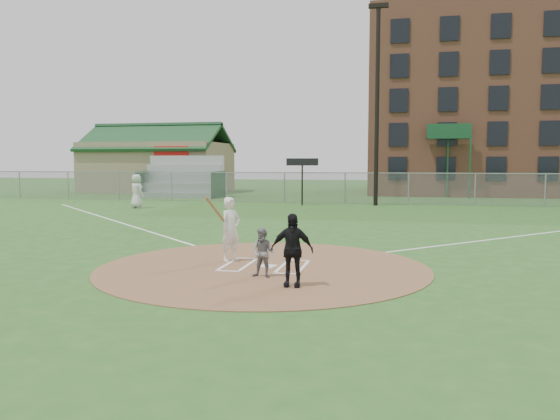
% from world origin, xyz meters
% --- Properties ---
extents(ground, '(140.00, 140.00, 0.00)m').
position_xyz_m(ground, '(0.00, 0.00, 0.00)').
color(ground, '#27571D').
rests_on(ground, ground).
extents(dirt_circle, '(8.40, 8.40, 0.02)m').
position_xyz_m(dirt_circle, '(0.00, 0.00, 0.01)').
color(dirt_circle, brown).
rests_on(dirt_circle, ground).
extents(home_plate, '(0.46, 0.46, 0.03)m').
position_xyz_m(home_plate, '(0.11, 0.01, 0.03)').
color(home_plate, silver).
rests_on(home_plate, dirt_circle).
extents(foul_line_first, '(17.04, 17.04, 0.01)m').
position_xyz_m(foul_line_first, '(9.00, 9.00, 0.01)').
color(foul_line_first, white).
rests_on(foul_line_first, ground).
extents(foul_line_third, '(17.04, 17.04, 0.01)m').
position_xyz_m(foul_line_third, '(-9.00, 9.00, 0.01)').
color(foul_line_third, white).
rests_on(foul_line_third, ground).
extents(catcher, '(0.60, 0.50, 1.14)m').
position_xyz_m(catcher, '(0.30, -1.24, 0.59)').
color(catcher, gray).
rests_on(catcher, dirt_circle).
extents(umpire, '(0.93, 0.40, 1.57)m').
position_xyz_m(umpire, '(1.12, -2.01, 0.81)').
color(umpire, black).
rests_on(umpire, dirt_circle).
extents(ondeck_player, '(1.15, 1.01, 1.99)m').
position_xyz_m(ondeck_player, '(-11.62, 16.06, 0.99)').
color(ondeck_player, silver).
rests_on(ondeck_player, ground).
extents(batters_boxes, '(2.08, 1.88, 0.01)m').
position_xyz_m(batters_boxes, '(0.00, 0.15, 0.03)').
color(batters_boxes, white).
rests_on(batters_boxes, dirt_circle).
extents(batter_at_plate, '(0.85, 1.03, 1.78)m').
position_xyz_m(batter_at_plate, '(-1.06, 0.60, 0.89)').
color(batter_at_plate, silver).
rests_on(batter_at_plate, dirt_circle).
extents(outfield_fence, '(56.08, 0.08, 2.03)m').
position_xyz_m(outfield_fence, '(0.00, 22.00, 1.02)').
color(outfield_fence, slate).
rests_on(outfield_fence, ground).
extents(bleachers, '(6.08, 3.20, 3.20)m').
position_xyz_m(bleachers, '(-13.00, 26.20, 1.59)').
color(bleachers, '#B7BABF').
rests_on(bleachers, ground).
extents(clubhouse, '(12.20, 8.71, 6.23)m').
position_xyz_m(clubhouse, '(-18.00, 32.99, 2.39)').
color(clubhouse, gray).
rests_on(clubhouse, ground).
extents(brick_warehouse, '(30.00, 17.17, 15.00)m').
position_xyz_m(brick_warehouse, '(16.00, 37.96, 7.50)').
color(brick_warehouse, '#9D5C43').
rests_on(brick_warehouse, ground).
extents(light_pole, '(1.20, 0.30, 12.22)m').
position_xyz_m(light_pole, '(2.00, 21.00, 6.61)').
color(light_pole, black).
rests_on(light_pole, ground).
extents(scoreboard_sign, '(2.00, 0.10, 2.93)m').
position_xyz_m(scoreboard_sign, '(-2.50, 20.20, 2.39)').
color(scoreboard_sign, black).
rests_on(scoreboard_sign, ground).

